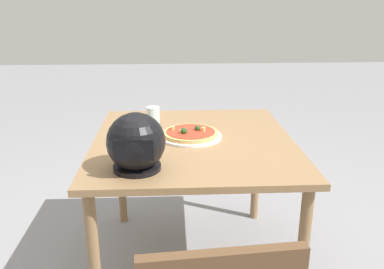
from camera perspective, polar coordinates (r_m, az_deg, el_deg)
The scene contains 6 objects.
ground_plane at distance 2.39m, azimuth 0.17°, elevation -17.60°, with size 14.00×14.00×0.00m, color gray.
dining_table at distance 2.06m, azimuth 0.19°, elevation -2.80°, with size 0.99×1.08×0.74m.
pizza_plate at distance 2.06m, azimuth -0.19°, elevation -0.24°, with size 0.31×0.31×0.01m, color white.
pizza at distance 2.05m, azimuth -0.21°, elevation 0.22°, with size 0.28×0.28×0.05m.
motorcycle_helmet at distance 1.66m, azimuth -7.85°, elevation -1.23°, with size 0.24×0.24×0.24m.
drinking_glass at distance 2.18m, azimuth -5.46°, elevation 2.29°, with size 0.07×0.07×0.12m, color silver.
Camera 1 is at (0.11, 1.91, 1.42)m, focal length 38.04 mm.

